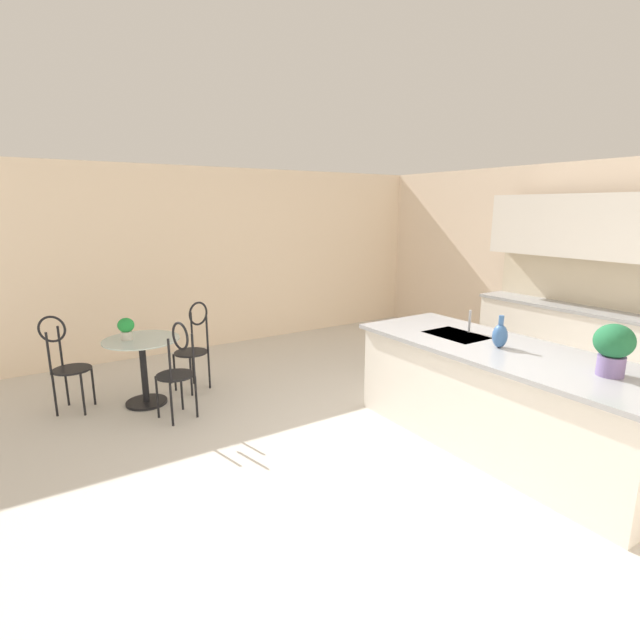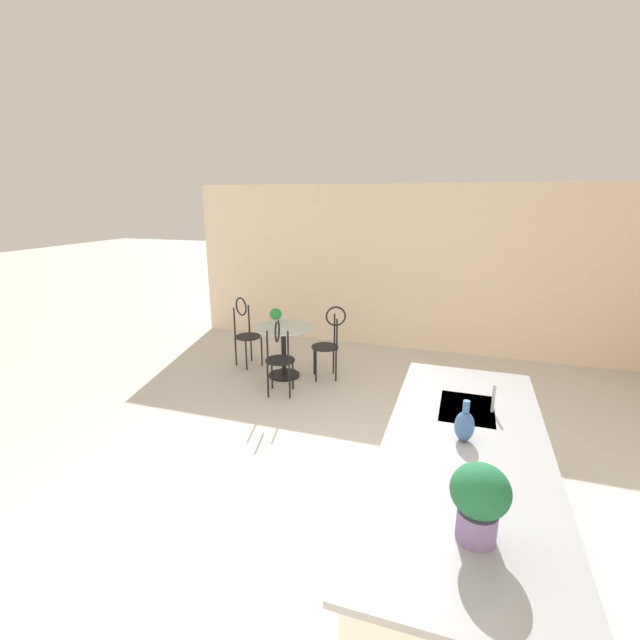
% 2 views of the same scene
% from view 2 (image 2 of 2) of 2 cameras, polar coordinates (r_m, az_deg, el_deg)
% --- Properties ---
extents(ground_plane, '(40.00, 40.00, 0.00)m').
position_cam_2_polar(ground_plane, '(3.99, 3.80, -22.94)').
color(ground_plane, beige).
extents(wall_left_window, '(0.12, 7.80, 2.70)m').
position_cam_2_polar(wall_left_window, '(7.42, 12.42, 6.38)').
color(wall_left_window, beige).
rests_on(wall_left_window, ground).
extents(kitchen_island, '(2.80, 1.06, 0.92)m').
position_cam_2_polar(kitchen_island, '(3.40, 17.62, -21.67)').
color(kitchen_island, white).
rests_on(kitchen_island, ground).
extents(bistro_table, '(0.80, 0.80, 0.74)m').
position_cam_2_polar(bistro_table, '(6.28, -4.70, -3.43)').
color(bistro_table, black).
rests_on(bistro_table, ground).
extents(chair_near_window, '(0.52, 0.46, 1.04)m').
position_cam_2_polar(chair_near_window, '(5.64, -5.28, -4.32)').
color(chair_near_window, black).
rests_on(chair_near_window, ground).
extents(chair_by_island, '(0.51, 0.52, 1.04)m').
position_cam_2_polar(chair_by_island, '(6.76, -9.57, -1.10)').
color(chair_by_island, black).
rests_on(chair_by_island, ground).
extents(chair_toward_desk, '(0.50, 0.52, 1.04)m').
position_cam_2_polar(chair_toward_desk, '(6.18, 1.18, -2.47)').
color(chair_toward_desk, black).
rests_on(chair_toward_desk, ground).
extents(sink_faucet, '(0.02, 0.02, 0.22)m').
position_cam_2_polar(sink_faucet, '(3.60, 21.46, -9.37)').
color(sink_faucet, '#B2B5BA').
rests_on(sink_faucet, kitchen_island).
extents(potted_plant_on_table, '(0.17, 0.17, 0.24)m').
position_cam_2_polar(potted_plant_on_table, '(6.25, -5.73, 0.57)').
color(potted_plant_on_table, beige).
rests_on(potted_plant_on_table, bistro_table).
extents(potted_plant_counter_far, '(0.27, 0.27, 0.39)m').
position_cam_2_polar(potted_plant_counter_far, '(2.32, 19.87, -20.81)').
color(potted_plant_counter_far, '#7A669E').
rests_on(potted_plant_counter_far, kitchen_island).
extents(vase_on_counter, '(0.13, 0.13, 0.29)m').
position_cam_2_polar(vase_on_counter, '(3.14, 18.12, -12.80)').
color(vase_on_counter, '#386099').
rests_on(vase_on_counter, kitchen_island).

